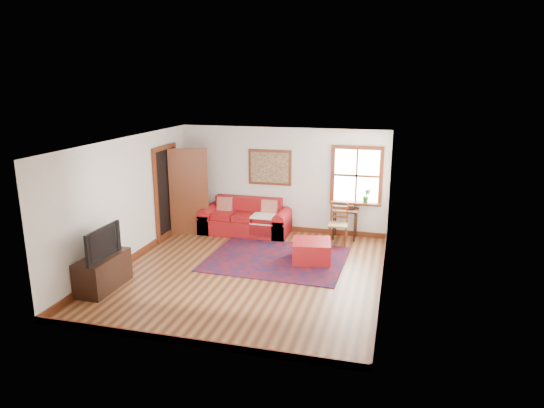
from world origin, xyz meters
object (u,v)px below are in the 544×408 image
(side_table, at_px, (345,214))
(media_cabinet, at_px, (103,272))
(red_leather_sofa, at_px, (246,222))
(red_ottoman, at_px, (312,251))
(ladder_back_chair, at_px, (338,222))

(side_table, height_order, media_cabinet, side_table)
(side_table, bearing_deg, red_leather_sofa, -175.83)
(red_leather_sofa, height_order, red_ottoman, red_leather_sofa)
(red_leather_sofa, xyz_separation_m, media_cabinet, (-1.45, -3.69, 0.03))
(red_ottoman, distance_m, media_cabinet, 3.99)
(red_ottoman, bearing_deg, side_table, 63.84)
(media_cabinet, bearing_deg, red_leather_sofa, 68.59)
(red_leather_sofa, relative_size, ladder_back_chair, 2.35)
(side_table, xyz_separation_m, media_cabinet, (-3.79, -3.86, -0.28))
(red_ottoman, bearing_deg, media_cabinet, -155.73)
(ladder_back_chair, bearing_deg, media_cabinet, -136.49)
(red_leather_sofa, xyz_separation_m, ladder_back_chair, (2.24, -0.19, 0.21))
(red_leather_sofa, bearing_deg, ladder_back_chair, -4.97)
(red_ottoman, bearing_deg, ladder_back_chair, 63.80)
(side_table, relative_size, ladder_back_chair, 0.78)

